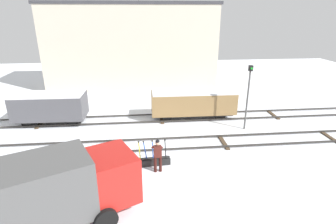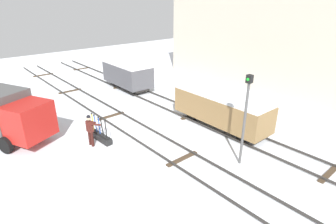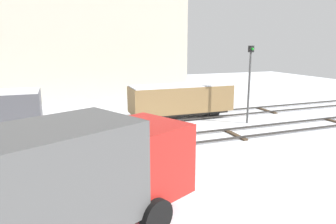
# 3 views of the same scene
# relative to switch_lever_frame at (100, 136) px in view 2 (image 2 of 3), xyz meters

# --- Properties ---
(ground_plane) EXTENTS (60.00, 60.00, 0.00)m
(ground_plane) POSITION_rel_switch_lever_frame_xyz_m (0.94, 2.13, -0.25)
(ground_plane) COLOR silver
(track_main_line) EXTENTS (44.00, 1.94, 0.18)m
(track_main_line) POSITION_rel_switch_lever_frame_xyz_m (0.94, 2.13, -0.15)
(track_main_line) COLOR #2D2B28
(track_main_line) RESTS_ON ground_plane
(track_siding_near) EXTENTS (44.00, 1.94, 0.18)m
(track_siding_near) POSITION_rel_switch_lever_frame_xyz_m (0.94, 6.38, -0.14)
(track_siding_near) COLOR #2D2B28
(track_siding_near) RESTS_ON ground_plane
(switch_lever_frame) EXTENTS (1.82, 0.49, 1.45)m
(switch_lever_frame) POSITION_rel_switch_lever_frame_xyz_m (0.00, 0.00, 0.00)
(switch_lever_frame) COLOR black
(switch_lever_frame) RESTS_ON ground_plane
(rail_worker) EXTENTS (0.57, 0.69, 1.80)m
(rail_worker) POSITION_rel_switch_lever_frame_xyz_m (0.21, -0.63, 0.77)
(rail_worker) COLOR #351511
(rail_worker) RESTS_ON ground_plane
(delivery_truck) EXTENTS (5.76, 4.20, 2.86)m
(delivery_truck) POSITION_rel_switch_lever_frame_xyz_m (-3.53, -3.85, 1.36)
(delivery_truck) COLOR #B21E19
(delivery_truck) RESTS_ON ground_plane
(signal_post) EXTENTS (0.24, 0.32, 4.42)m
(signal_post) POSITION_rel_switch_lever_frame_xyz_m (6.52, 4.04, 2.41)
(signal_post) COLOR #4C4C4C
(signal_post) RESTS_ON ground_plane
(apartment_building) EXTENTS (17.76, 5.70, 8.61)m
(apartment_building) POSITION_rel_switch_lever_frame_xyz_m (-1.35, 17.22, 4.06)
(apartment_building) COLOR beige
(apartment_building) RESTS_ON ground_plane
(freight_car_mid_siding) EXTENTS (6.25, 2.01, 2.10)m
(freight_car_mid_siding) POSITION_rel_switch_lever_frame_xyz_m (3.32, 6.38, 0.98)
(freight_car_mid_siding) COLOR #2D2B28
(freight_car_mid_siding) RESTS_ON ground_plane
(freight_car_back_track) EXTENTS (4.93, 2.28, 2.23)m
(freight_car_back_track) POSITION_rel_switch_lever_frame_xyz_m (-7.02, 6.38, 1.04)
(freight_car_back_track) COLOR #2D2B28
(freight_car_back_track) RESTS_ON ground_plane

